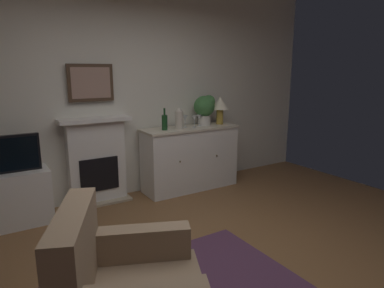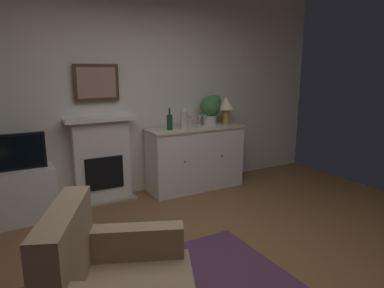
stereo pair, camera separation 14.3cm
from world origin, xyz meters
The scene contains 14 objects.
ground_plane centered at (0.00, 0.00, -0.05)m, with size 6.32×4.54×0.10m, color brown.
wall_rear centered at (0.00, 2.24, 1.43)m, with size 6.32×0.06×2.86m, color silver.
fireplace_unit centered at (-0.39, 2.11, 0.55)m, with size 0.87×0.30×1.10m.
framed_picture centered at (-0.39, 2.16, 1.52)m, with size 0.55×0.04×0.45m.
sideboard_cabinet centered at (0.88, 1.94, 0.45)m, with size 1.38×0.49×0.89m.
table_lamp centered at (1.40, 1.94, 1.17)m, with size 0.26×0.26×0.40m.
wine_bottle centered at (0.48, 1.92, 1.00)m, with size 0.08×0.08×0.29m.
wine_glass_left centered at (0.82, 1.96, 1.01)m, with size 0.07×0.07×0.16m.
wine_glass_center centered at (0.93, 1.89, 1.01)m, with size 0.07×0.07×0.16m.
wine_glass_right centered at (1.04, 1.94, 1.01)m, with size 0.07×0.07×0.16m.
vase_decorative centered at (0.68, 1.89, 1.03)m, with size 0.11×0.11×0.28m.
tv_cabinet centered at (-1.37, 1.95, 0.30)m, with size 0.75×0.42×0.60m.
tv_set centered at (-1.37, 1.93, 0.80)m, with size 0.62×0.07×0.40m.
potted_plant_small centered at (1.16, 1.98, 1.15)m, with size 0.30×0.30×0.43m.
Camera 1 is at (-1.54, -1.99, 1.66)m, focal length 31.35 mm.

